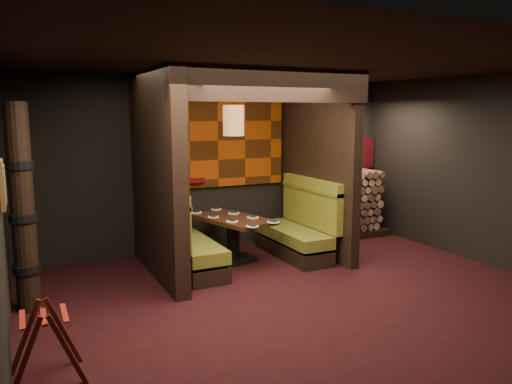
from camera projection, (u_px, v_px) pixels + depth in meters
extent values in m
cube|color=black|center=(302.00, 299.00, 6.20)|extent=(6.50, 5.50, 0.02)
cube|color=black|center=(306.00, 62.00, 5.74)|extent=(6.50, 5.50, 0.02)
cube|color=black|center=(218.00, 164.00, 8.42)|extent=(6.50, 0.02, 2.85)
cube|color=black|center=(509.00, 235.00, 3.52)|extent=(6.50, 0.02, 2.85)
cube|color=black|center=(492.00, 171.00, 7.39)|extent=(0.02, 5.50, 2.85)
cube|color=black|center=(157.00, 175.00, 6.84)|extent=(0.20, 2.20, 2.85)
cube|color=black|center=(317.00, 166.00, 8.04)|extent=(0.15, 2.10, 2.85)
cube|color=black|center=(275.00, 85.00, 6.39)|extent=(2.85, 0.18, 0.44)
cube|color=#903709|center=(217.00, 140.00, 8.30)|extent=(2.40, 0.06, 1.55)
cube|color=#903709|center=(161.00, 144.00, 6.98)|extent=(0.04, 1.85, 1.45)
cube|color=#620A0B|center=(186.00, 181.00, 8.10)|extent=(0.60, 0.12, 0.07)
cube|color=black|center=(193.00, 263.00, 7.27)|extent=(0.55, 1.60, 0.22)
cube|color=olive|center=(193.00, 246.00, 7.23)|extent=(0.55, 1.60, 0.18)
cube|color=#5B6218|center=(169.00, 222.00, 7.02)|extent=(0.12, 1.60, 0.78)
cube|color=olive|center=(169.00, 198.00, 6.97)|extent=(0.15, 1.60, 0.06)
cube|color=black|center=(292.00, 249.00, 8.00)|extent=(0.55, 1.60, 0.22)
cube|color=olive|center=(293.00, 234.00, 7.96)|extent=(0.55, 1.60, 0.18)
cube|color=#5B6218|center=(311.00, 208.00, 8.04)|extent=(0.12, 1.60, 0.78)
cube|color=olive|center=(311.00, 187.00, 7.99)|extent=(0.15, 1.60, 0.06)
cube|color=black|center=(233.00, 259.00, 7.75)|extent=(0.68, 0.68, 0.06)
cylinder|color=black|center=(233.00, 241.00, 7.70)|extent=(0.20, 0.20, 0.63)
cube|color=#351F15|center=(233.00, 219.00, 7.65)|extent=(1.05, 1.45, 0.06)
cylinder|color=white|center=(252.00, 226.00, 7.02)|extent=(0.18, 0.18, 0.01)
cube|color=black|center=(252.00, 225.00, 7.02)|extent=(0.10, 0.13, 0.02)
cylinder|color=white|center=(273.00, 222.00, 7.30)|extent=(0.18, 0.18, 0.01)
cube|color=black|center=(273.00, 221.00, 7.29)|extent=(0.10, 0.13, 0.02)
cylinder|color=white|center=(232.00, 221.00, 7.35)|extent=(0.18, 0.18, 0.01)
cube|color=black|center=(232.00, 220.00, 7.34)|extent=(0.10, 0.13, 0.02)
cylinder|color=white|center=(253.00, 217.00, 7.62)|extent=(0.18, 0.18, 0.01)
cube|color=black|center=(253.00, 216.00, 7.62)|extent=(0.10, 0.13, 0.02)
cylinder|color=white|center=(213.00, 217.00, 7.67)|extent=(0.18, 0.18, 0.01)
cube|color=black|center=(213.00, 216.00, 7.67)|extent=(0.10, 0.13, 0.02)
cylinder|color=white|center=(234.00, 213.00, 7.94)|extent=(0.18, 0.18, 0.01)
cube|color=black|center=(234.00, 212.00, 7.94)|extent=(0.10, 0.13, 0.02)
cylinder|color=white|center=(196.00, 212.00, 7.99)|extent=(0.18, 0.18, 0.01)
cube|color=black|center=(196.00, 211.00, 7.99)|extent=(0.10, 0.13, 0.02)
cylinder|color=white|center=(216.00, 209.00, 8.27)|extent=(0.18, 0.18, 0.01)
cube|color=black|center=(216.00, 208.00, 8.27)|extent=(0.10, 0.13, 0.02)
cylinder|color=brown|center=(234.00, 121.00, 7.37)|extent=(0.32, 0.32, 0.45)
sphere|color=#FFC672|center=(234.00, 121.00, 7.37)|extent=(0.18, 0.18, 0.18)
cylinder|color=black|center=(233.00, 89.00, 7.30)|extent=(0.02, 0.02, 0.46)
cube|color=olive|center=(2.00, 184.00, 4.63)|extent=(0.04, 0.36, 0.46)
cube|color=#3F3F3F|center=(5.00, 184.00, 4.64)|extent=(0.01, 0.27, 0.36)
cube|color=#411109|center=(25.00, 360.00, 4.01)|extent=(0.32, 0.04, 0.70)
cube|color=#411109|center=(68.00, 352.00, 4.15)|extent=(0.32, 0.04, 0.70)
cube|color=#411109|center=(24.00, 339.00, 4.38)|extent=(0.32, 0.04, 0.70)
cube|color=#411109|center=(64.00, 332.00, 4.52)|extent=(0.32, 0.04, 0.70)
cube|color=maroon|center=(22.00, 320.00, 4.15)|extent=(0.05, 0.43, 0.01)
cube|color=maroon|center=(44.00, 316.00, 4.22)|extent=(0.05, 0.43, 0.01)
cube|color=maroon|center=(64.00, 313.00, 4.30)|extent=(0.05, 0.43, 0.01)
cylinder|color=black|center=(23.00, 209.00, 5.65)|extent=(0.26, 0.26, 2.40)
cylinder|color=black|center=(27.00, 268.00, 5.76)|extent=(0.31, 0.31, 0.09)
cylinder|color=black|center=(23.00, 217.00, 5.67)|extent=(0.31, 0.31, 0.09)
cylinder|color=black|center=(19.00, 165.00, 5.57)|extent=(0.31, 0.31, 0.09)
cube|color=black|center=(341.00, 233.00, 9.26)|extent=(1.73, 0.70, 0.12)
cube|color=brown|center=(342.00, 201.00, 9.17)|extent=(1.73, 0.70, 1.10)
cube|color=maroon|center=(333.00, 154.00, 9.33)|extent=(1.83, 0.10, 0.56)
cube|color=black|center=(313.00, 164.00, 8.31)|extent=(0.08, 0.08, 2.85)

